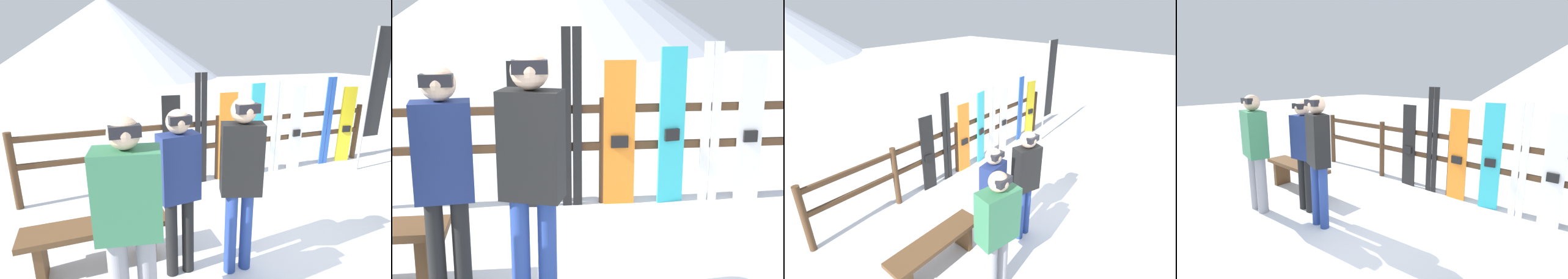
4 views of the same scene
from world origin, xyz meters
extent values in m
plane|color=white|center=(0.00, 0.00, 0.00)|extent=(40.00, 40.00, 0.00)
cylinder|color=#4C331E|center=(-3.00, 2.02, 0.55)|extent=(0.10, 0.10, 1.09)
cylinder|color=#4C331E|center=(-1.50, 2.02, 0.55)|extent=(0.10, 0.10, 1.09)
cylinder|color=#4C331E|center=(0.00, 2.02, 0.55)|extent=(0.10, 0.10, 1.09)
cylinder|color=#4C331E|center=(1.50, 2.02, 0.55)|extent=(0.10, 0.10, 1.09)
cylinder|color=#4C331E|center=(3.00, 2.02, 0.55)|extent=(0.10, 0.10, 1.09)
cube|color=#4C331E|center=(0.00, 2.02, 0.60)|extent=(5.99, 0.05, 0.08)
cube|color=#4C331E|center=(0.00, 2.02, 0.98)|extent=(5.99, 0.05, 0.08)
cube|color=brown|center=(-2.02, 0.41, 0.46)|extent=(1.38, 0.36, 0.06)
cube|color=brown|center=(-1.51, 0.41, 0.21)|extent=(0.08, 0.29, 0.43)
cylinder|color=navy|center=(-0.81, -0.10, 0.42)|extent=(0.12, 0.12, 0.84)
cylinder|color=navy|center=(-0.65, -0.10, 0.42)|extent=(0.12, 0.12, 0.84)
cube|color=black|center=(-0.73, -0.10, 1.17)|extent=(0.42, 0.31, 0.67)
sphere|color=#D8B293|center=(-0.73, -0.10, 1.62)|extent=(0.23, 0.23, 0.23)
cube|color=black|center=(-0.73, -0.17, 1.65)|extent=(0.21, 0.08, 0.08)
cylinder|color=gray|center=(-1.90, -0.42, 0.42)|extent=(0.15, 0.15, 0.83)
cylinder|color=gray|center=(-1.69, -0.42, 0.42)|extent=(0.15, 0.15, 0.83)
cube|color=#33724C|center=(-1.79, -0.42, 1.16)|extent=(0.51, 0.34, 0.66)
sphere|color=#D8B293|center=(-1.79, -0.42, 1.60)|extent=(0.23, 0.23, 0.23)
cube|color=black|center=(-1.79, -0.48, 1.63)|extent=(0.20, 0.08, 0.08)
cylinder|color=black|center=(-1.36, 0.06, 0.40)|extent=(0.12, 0.12, 0.80)
cylinder|color=black|center=(-1.20, 0.06, 0.40)|extent=(0.12, 0.12, 0.80)
cube|color=navy|center=(-1.28, 0.06, 1.11)|extent=(0.38, 0.24, 0.63)
sphere|color=#D8B293|center=(-1.28, 0.06, 1.53)|extent=(0.22, 0.22, 0.22)
cube|color=black|center=(-1.28, -0.01, 1.56)|extent=(0.19, 0.08, 0.08)
cube|color=black|center=(-0.81, 1.96, 0.74)|extent=(0.28, 0.04, 1.47)
cube|color=black|center=(-0.81, 1.93, 0.66)|extent=(0.16, 0.04, 0.12)
cube|color=black|center=(-0.38, 1.96, 0.90)|extent=(0.09, 0.02, 1.79)
cube|color=black|center=(-0.27, 1.96, 0.90)|extent=(0.09, 0.02, 1.79)
cube|color=orange|center=(0.15, 1.96, 0.74)|extent=(0.31, 0.03, 1.47)
cube|color=black|center=(0.15, 1.93, 0.66)|extent=(0.17, 0.03, 0.12)
cube|color=#2DBFCC|center=(0.68, 1.96, 0.80)|extent=(0.27, 0.07, 1.60)
cube|color=black|center=(0.68, 1.93, 0.72)|extent=(0.15, 0.06, 0.12)
cube|color=white|center=(1.03, 1.96, 0.82)|extent=(0.09, 0.02, 1.64)
cube|color=white|center=(1.13, 1.96, 0.82)|extent=(0.09, 0.02, 1.64)
cube|color=white|center=(1.50, 1.96, 0.76)|extent=(0.26, 0.03, 1.52)
cube|color=black|center=(1.50, 1.93, 0.68)|extent=(0.14, 0.03, 0.12)
cube|color=blue|center=(2.15, 1.96, 0.83)|extent=(0.09, 0.02, 1.65)
cube|color=blue|center=(2.25, 1.96, 0.83)|extent=(0.09, 0.02, 1.65)
cube|color=yellow|center=(2.65, 1.96, 0.73)|extent=(0.28, 0.08, 1.46)
cube|color=black|center=(2.65, 1.93, 0.66)|extent=(0.16, 0.06, 0.12)
cylinder|color=#99999E|center=(2.57, 1.50, 1.24)|extent=(0.04, 0.04, 2.49)
cube|color=black|center=(2.77, 1.50, 1.55)|extent=(0.36, 0.01, 1.86)
camera|label=1|loc=(-2.01, -2.38, 2.13)|focal=28.00mm
camera|label=2|loc=(-0.73, -3.25, 1.99)|focal=50.00mm
camera|label=3|loc=(-3.95, -2.04, 3.32)|focal=28.00mm
camera|label=4|loc=(2.35, -2.38, 1.98)|focal=28.00mm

